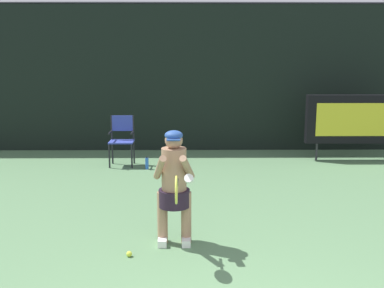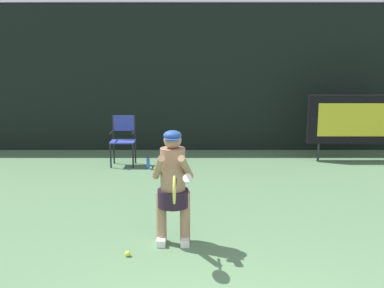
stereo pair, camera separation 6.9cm
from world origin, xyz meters
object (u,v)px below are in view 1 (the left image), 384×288
object	(u,v)px
tennis_ball_loose	(129,254)
umpire_chair	(122,137)
tennis_racket	(176,189)
tennis_player	(174,183)
water_bottle	(147,163)
scoreboard	(354,119)

from	to	relation	value
tennis_ball_loose	umpire_chair	bearing A→B (deg)	99.03
umpire_chair	tennis_racket	xyz separation A→B (m)	(1.31, -4.88, 0.28)
umpire_chair	tennis_player	size ratio (longest dim) A/B	0.74
water_bottle	tennis_player	bearing A→B (deg)	-79.80
water_bottle	scoreboard	bearing A→B (deg)	10.13
scoreboard	water_bottle	size ratio (longest dim) A/B	8.30
tennis_ball_loose	tennis_player	bearing A→B (deg)	37.00
tennis_racket	umpire_chair	bearing A→B (deg)	85.71
tennis_player	tennis_ball_loose	size ratio (longest dim) A/B	21.33
water_bottle	tennis_player	size ratio (longest dim) A/B	0.18
tennis_player	tennis_ball_loose	world-z (taller)	tennis_player
tennis_ball_loose	tennis_racket	bearing A→B (deg)	-23.57
scoreboard	tennis_player	bearing A→B (deg)	-130.21
scoreboard	umpire_chair	size ratio (longest dim) A/B	2.04
tennis_player	water_bottle	bearing A→B (deg)	100.20
scoreboard	tennis_ball_loose	distance (m)	6.85
umpire_chair	tennis_racket	distance (m)	5.06
scoreboard	tennis_player	distance (m)	6.15
umpire_chair	tennis_ball_loose	size ratio (longest dim) A/B	15.88
scoreboard	water_bottle	distance (m)	4.81
umpire_chair	water_bottle	world-z (taller)	umpire_chair
scoreboard	tennis_ball_loose	xyz separation A→B (m)	(-4.50, -5.09, -0.91)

